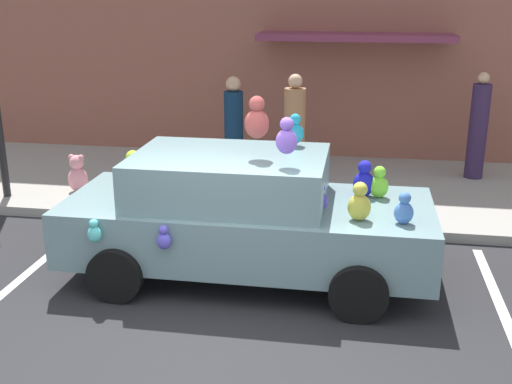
# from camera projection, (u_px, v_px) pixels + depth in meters

# --- Properties ---
(ground_plane) EXTENTS (60.00, 60.00, 0.00)m
(ground_plane) POSITION_uv_depth(u_px,v_px,m) (211.00, 337.00, 6.47)
(ground_plane) COLOR #262628
(sidewalk) EXTENTS (24.00, 4.00, 0.15)m
(sidewalk) POSITION_uv_depth(u_px,v_px,m) (277.00, 186.00, 11.14)
(sidewalk) COLOR gray
(sidewalk) RESTS_ON ground
(storefront_building) EXTENTS (24.00, 1.25, 6.40)m
(storefront_building) POSITION_uv_depth(u_px,v_px,m) (294.00, 0.00, 12.19)
(storefront_building) COLOR brown
(storefront_building) RESTS_ON ground
(parking_stripe_front) EXTENTS (0.12, 3.60, 0.01)m
(parking_stripe_front) POSITION_uv_depth(u_px,v_px,m) (504.00, 314.00, 6.93)
(parking_stripe_front) COLOR silver
(parking_stripe_front) RESTS_ON ground
(parking_stripe_rear) EXTENTS (0.12, 3.60, 0.01)m
(parking_stripe_rear) POSITION_uv_depth(u_px,v_px,m) (23.00, 276.00, 7.83)
(parking_stripe_rear) COLOR silver
(parking_stripe_rear) RESTS_ON ground
(plush_covered_car) EXTENTS (4.39, 2.02, 2.27)m
(plush_covered_car) POSITION_uv_depth(u_px,v_px,m) (244.00, 214.00, 7.63)
(plush_covered_car) COLOR gray
(plush_covered_car) RESTS_ON ground
(teddy_bear_on_sidewalk) EXTENTS (0.34, 0.28, 0.64)m
(teddy_bear_on_sidewalk) POSITION_uv_depth(u_px,v_px,m) (78.00, 175.00, 10.51)
(teddy_bear_on_sidewalk) COLOR pink
(teddy_bear_on_sidewalk) RESTS_ON sidewalk
(pedestrian_near_shopfront) EXTENTS (0.32, 0.32, 1.88)m
(pedestrian_near_shopfront) POSITION_uv_depth(u_px,v_px,m) (478.00, 129.00, 11.13)
(pedestrian_near_shopfront) COLOR #322142
(pedestrian_near_shopfront) RESTS_ON sidewalk
(pedestrian_walking_past) EXTENTS (0.34, 0.34, 1.81)m
(pedestrian_walking_past) POSITION_uv_depth(u_px,v_px,m) (234.00, 131.00, 11.16)
(pedestrian_walking_past) COLOR #0E2743
(pedestrian_walking_past) RESTS_ON sidewalk
(pedestrian_by_lamp) EXTENTS (0.36, 0.36, 1.92)m
(pedestrian_by_lamp) POSITION_uv_depth(u_px,v_px,m) (294.00, 135.00, 10.64)
(pedestrian_by_lamp) COLOR #9A6A46
(pedestrian_by_lamp) RESTS_ON sidewalk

